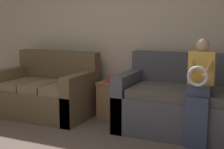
% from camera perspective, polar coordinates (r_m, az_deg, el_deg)
% --- Properties ---
extents(wall_back, '(7.02, 0.06, 2.55)m').
position_cam_1_polar(wall_back, '(4.88, 1.74, 7.90)').
color(wall_back, beige).
rests_on(wall_back, ground_plane).
extents(couch_main, '(2.06, 0.97, 1.00)m').
position_cam_1_polar(couch_main, '(4.15, 15.89, -5.58)').
color(couch_main, '#4C4C56').
rests_on(couch_main, ground_plane).
extents(couch_side, '(1.42, 0.93, 0.96)m').
position_cam_1_polar(couch_side, '(4.92, -11.66, -3.34)').
color(couch_side, brown).
rests_on(couch_side, ground_plane).
extents(child_left_seated, '(0.30, 0.37, 1.23)m').
position_cam_1_polar(child_left_seated, '(3.67, 15.72, -2.28)').
color(child_left_seated, '#384260').
rests_on(child_left_seated, ground_plane).
extents(side_shelf, '(0.44, 0.51, 0.54)m').
position_cam_1_polar(side_shelf, '(4.72, 0.71, -4.38)').
color(side_shelf, olive).
rests_on(side_shelf, ground_plane).
extents(book_stack, '(0.26, 0.31, 0.09)m').
position_cam_1_polar(book_stack, '(4.65, 0.80, -0.83)').
color(book_stack, '#BC3833').
rests_on(book_stack, side_shelf).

